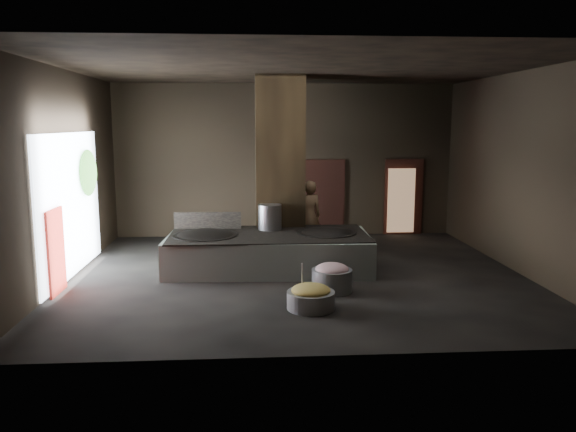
{
  "coord_description": "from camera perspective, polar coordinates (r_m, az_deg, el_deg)",
  "views": [
    {
      "loc": [
        -1.04,
        -12.18,
        3.34
      ],
      "look_at": [
        -0.18,
        0.48,
        1.25
      ],
      "focal_mm": 35.0,
      "sensor_mm": 36.0,
      "label": 1
    }
  ],
  "objects": [
    {
      "name": "wok_right_rim",
      "position": [
        13.12,
        3.91,
        -1.74
      ],
      "size": [
        1.39,
        1.39,
        0.05
      ],
      "primitive_type": "cylinder",
      "color": "black",
      "rests_on": "hearth_platform"
    },
    {
      "name": "back_wall",
      "position": [
        16.79,
        -0.31,
        5.64
      ],
      "size": [
        10.0,
        0.1,
        4.5
      ],
      "primitive_type": "cube",
      "color": "black",
      "rests_on": "ground"
    },
    {
      "name": "front_wall",
      "position": [
        7.77,
        3.85,
        1.27
      ],
      "size": [
        10.0,
        0.1,
        4.5
      ],
      "primitive_type": "cube",
      "color": "black",
      "rests_on": "ground"
    },
    {
      "name": "cook",
      "position": [
        14.89,
        2.12,
        0.05
      ],
      "size": [
        0.75,
        0.55,
        1.86
      ],
      "primitive_type": "imported",
      "rotation": [
        0.0,
        0.0,
        3.32
      ],
      "color": "#95704C",
      "rests_on": "ground"
    },
    {
      "name": "stock_pot",
      "position": [
        13.44,
        -1.86,
        -0.11
      ],
      "size": [
        0.56,
        0.56,
        0.6
      ],
      "primitive_type": "cylinder",
      "color": "#989A9F",
      "rests_on": "hearth_platform"
    },
    {
      "name": "ceiling",
      "position": [
        12.28,
        1.04,
        15.01
      ],
      "size": [
        10.0,
        9.0,
        0.1
      ],
      "primitive_type": "cube",
      "color": "black",
      "rests_on": "back_wall"
    },
    {
      "name": "doorway_far",
      "position": [
        17.41,
        11.63,
        1.77
      ],
      "size": [
        1.18,
        0.08,
        2.38
      ],
      "primitive_type": "cube",
      "color": "black",
      "rests_on": "ground"
    },
    {
      "name": "meat_basin",
      "position": [
        11.41,
        4.49,
        -6.53
      ],
      "size": [
        0.86,
        0.86,
        0.45
      ],
      "primitive_type": "cylinder",
      "rotation": [
        0.0,
        0.0,
        -0.05
      ],
      "color": "gray",
      "rests_on": "ground"
    },
    {
      "name": "wok_right",
      "position": [
        13.13,
        3.91,
        -2.04
      ],
      "size": [
        1.36,
        1.36,
        0.38
      ],
      "primitive_type": "ellipsoid",
      "color": "black",
      "rests_on": "hearth_platform"
    },
    {
      "name": "wok_left",
      "position": [
        12.96,
        -8.4,
        -2.28
      ],
      "size": [
        1.46,
        1.46,
        0.4
      ],
      "primitive_type": "ellipsoid",
      "color": "black",
      "rests_on": "hearth_platform"
    },
    {
      "name": "doorway_near_glow",
      "position": [
        16.98,
        3.46,
        1.59
      ],
      "size": [
        0.83,
        0.04,
        1.96
      ],
      "primitive_type": "cube",
      "color": "#8C6647",
      "rests_on": "ground"
    },
    {
      "name": "right_wall",
      "position": [
        13.66,
        22.69,
        4.06
      ],
      "size": [
        0.1,
        9.0,
        4.5
      ],
      "primitive_type": "cube",
      "color": "black",
      "rests_on": "ground"
    },
    {
      "name": "pillar",
      "position": [
        14.14,
        -0.86,
        4.94
      ],
      "size": [
        1.2,
        1.2,
        4.5
      ],
      "primitive_type": "cube",
      "color": "black",
      "rests_on": "ground"
    },
    {
      "name": "ladle",
      "position": [
        10.37,
        1.43,
        -6.26
      ],
      "size": [
        0.06,
        0.35,
        0.62
      ],
      "primitive_type": "cylinder",
      "rotation": [
        0.49,
        0.0,
        -0.1
      ],
      "color": "#989A9F",
      "rests_on": "veg_basin"
    },
    {
      "name": "pavilion_sliver",
      "position": [
        11.99,
        -22.5,
        -3.36
      ],
      "size": [
        0.05,
        0.9,
        1.7
      ],
      "primitive_type": "cube",
      "color": "maroon",
      "rests_on": "ground"
    },
    {
      "name": "meat_fill",
      "position": [
        11.35,
        4.5,
        -5.43
      ],
      "size": [
        0.68,
        0.68,
        0.26
      ],
      "primitive_type": "ellipsoid",
      "color": "#B26B77",
      "rests_on": "meat_basin"
    },
    {
      "name": "tree_silhouette",
      "position": [
        14.05,
        -19.64,
        4.16
      ],
      "size": [
        0.28,
        1.1,
        1.1
      ],
      "primitive_type": "ellipsoid",
      "color": "#194714",
      "rests_on": "left_opening"
    },
    {
      "name": "splash_guard",
      "position": [
        13.69,
        -8.17,
        -0.45
      ],
      "size": [
        1.61,
        0.13,
        0.4
      ],
      "primitive_type": "cube",
      "rotation": [
        0.0,
        0.0,
        -0.04
      ],
      "color": "black",
      "rests_on": "hearth_platform"
    },
    {
      "name": "floor",
      "position": [
        12.68,
        0.98,
        -6.15
      ],
      "size": [
        10.0,
        9.0,
        0.1
      ],
      "primitive_type": "cube",
      "color": "black",
      "rests_on": "ground"
    },
    {
      "name": "veg_fill",
      "position": [
        10.3,
        2.34,
        -7.53
      ],
      "size": [
        0.72,
        0.72,
        0.22
      ],
      "primitive_type": "ellipsoid",
      "color": "#96AE54",
      "rests_on": "veg_basin"
    },
    {
      "name": "hearth_platform",
      "position": [
        13.04,
        -1.97,
        -3.66
      ],
      "size": [
        4.73,
        2.42,
        0.81
      ],
      "primitive_type": "cube",
      "rotation": [
        0.0,
        0.0,
        -0.04
      ],
      "color": "#ABBEAE",
      "rests_on": "ground"
    },
    {
      "name": "left_wall",
      "position": [
        12.87,
        -22.06,
        3.81
      ],
      "size": [
        0.1,
        9.0,
        4.5
      ],
      "primitive_type": "cube",
      "color": "black",
      "rests_on": "ground"
    },
    {
      "name": "doorway_far_glow",
      "position": [
        17.24,
        11.41,
        1.54
      ],
      "size": [
        0.82,
        0.04,
        1.94
      ],
      "primitive_type": "cube",
      "color": "#8C6647",
      "rests_on": "ground"
    },
    {
      "name": "platform_cap",
      "position": [
        12.96,
        -1.99,
        -1.89
      ],
      "size": [
        4.53,
        2.18,
        0.03
      ],
      "primitive_type": "cube",
      "color": "black",
      "rests_on": "hearth_platform"
    },
    {
      "name": "wok_left_rim",
      "position": [
        12.94,
        -8.41,
        -1.97
      ],
      "size": [
        1.49,
        1.49,
        0.05
      ],
      "primitive_type": "cylinder",
      "color": "black",
      "rests_on": "hearth_platform"
    },
    {
      "name": "doorway_near",
      "position": [
        16.93,
        3.77,
        1.74
      ],
      "size": [
        1.18,
        0.08,
        2.38
      ],
      "primitive_type": "cube",
      "color": "black",
      "rests_on": "ground"
    },
    {
      "name": "veg_basin",
      "position": [
        10.35,
        2.33,
        -8.53
      ],
      "size": [
        1.12,
        1.12,
        0.32
      ],
      "primitive_type": "cylinder",
      "rotation": [
        0.0,
        0.0,
        0.34
      ],
      "color": "gray",
      "rests_on": "ground"
    },
    {
      "name": "left_opening",
      "position": [
        13.1,
        -21.21,
        1.08
      ],
      "size": [
        0.04,
        4.2,
        3.1
      ],
      "primitive_type": "cube",
      "color": "white",
      "rests_on": "ground"
    }
  ]
}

